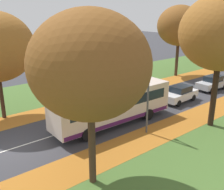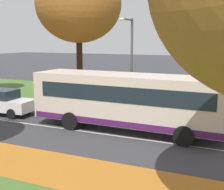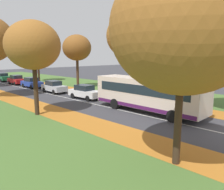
{
  "view_description": "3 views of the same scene",
  "coord_description": "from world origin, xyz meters",
  "px_view_note": "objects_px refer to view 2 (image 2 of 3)",
  "views": [
    {
      "loc": [
        16.28,
        -4.86,
        8.85
      ],
      "look_at": [
        0.64,
        7.92,
        2.27
      ],
      "focal_mm": 42.0,
      "sensor_mm": 36.0,
      "label": 1
    },
    {
      "loc": [
        -13.78,
        1.79,
        4.78
      ],
      "look_at": [
        1.95,
        8.92,
        1.69
      ],
      "focal_mm": 50.0,
      "sensor_mm": 36.0,
      "label": 2
    },
    {
      "loc": [
        -14.68,
        -3.22,
        4.94
      ],
      "look_at": [
        0.25,
        11.07,
        1.22
      ],
      "focal_mm": 35.0,
      "sensor_mm": 36.0,
      "label": 3
    }
  ],
  "objects_px": {
    "streetlamp_right": "(130,57)",
    "bus": "(129,99)",
    "tree_right_near": "(79,4)",
    "car_white_lead": "(3,102)"
  },
  "relations": [
    {
      "from": "streetlamp_right",
      "to": "bus",
      "type": "bearing_deg",
      "value": -159.38
    },
    {
      "from": "tree_right_near",
      "to": "car_white_lead",
      "type": "distance_m",
      "value": 8.7
    },
    {
      "from": "streetlamp_right",
      "to": "tree_right_near",
      "type": "bearing_deg",
      "value": 62.15
    },
    {
      "from": "streetlamp_right",
      "to": "car_white_lead",
      "type": "height_order",
      "value": "streetlamp_right"
    },
    {
      "from": "tree_right_near",
      "to": "bus",
      "type": "xyz_separation_m",
      "value": [
        -5.17,
        -5.95,
        -5.57
      ]
    },
    {
      "from": "streetlamp_right",
      "to": "bus",
      "type": "xyz_separation_m",
      "value": [
        -2.53,
        -0.95,
        -2.04
      ]
    },
    {
      "from": "streetlamp_right",
      "to": "bus",
      "type": "height_order",
      "value": "streetlamp_right"
    },
    {
      "from": "tree_right_near",
      "to": "streetlamp_right",
      "type": "xyz_separation_m",
      "value": [
        -2.64,
        -5.0,
        -3.53
      ]
    },
    {
      "from": "streetlamp_right",
      "to": "car_white_lead",
      "type": "xyz_separation_m",
      "value": [
        -2.48,
        7.78,
        -2.92
      ]
    },
    {
      "from": "tree_right_near",
      "to": "bus",
      "type": "distance_m",
      "value": 9.65
    }
  ]
}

